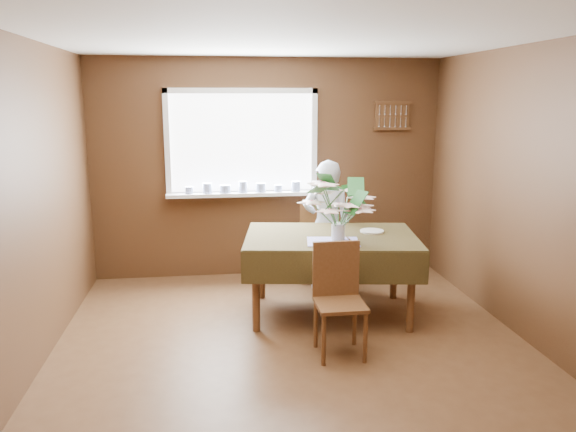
{
  "coord_description": "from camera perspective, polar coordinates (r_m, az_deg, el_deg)",
  "views": [
    {
      "loc": [
        -0.64,
        -4.16,
        2.06
      ],
      "look_at": [
        0.0,
        0.55,
        1.05
      ],
      "focal_mm": 35.0,
      "sensor_mm": 36.0,
      "label": 1
    }
  ],
  "objects": [
    {
      "name": "floor",
      "position": [
        4.69,
        0.93,
        -14.07
      ],
      "size": [
        4.5,
        4.5,
        0.0
      ],
      "primitive_type": "plane",
      "color": "#50311B",
      "rests_on": "ground"
    },
    {
      "name": "ceiling",
      "position": [
        4.24,
        1.05,
        17.95
      ],
      "size": [
        4.5,
        4.5,
        0.0
      ],
      "primitive_type": "plane",
      "rotation": [
        3.14,
        0.0,
        0.0
      ],
      "color": "white",
      "rests_on": "wall_back"
    },
    {
      "name": "wall_back",
      "position": [
        6.5,
        -2.02,
        4.82
      ],
      "size": [
        4.0,
        0.0,
        4.0
      ],
      "primitive_type": "plane",
      "rotation": [
        1.57,
        0.0,
        0.0
      ],
      "color": "brown",
      "rests_on": "floor"
    },
    {
      "name": "wall_front",
      "position": [
        2.17,
        10.13,
        -10.07
      ],
      "size": [
        4.0,
        0.0,
        4.0
      ],
      "primitive_type": "plane",
      "rotation": [
        -1.57,
        0.0,
        0.0
      ],
      "color": "brown",
      "rests_on": "floor"
    },
    {
      "name": "wall_left",
      "position": [
        4.45,
        -25.36,
        0.34
      ],
      "size": [
        0.0,
        4.5,
        4.5
      ],
      "primitive_type": "plane",
      "rotation": [
        1.57,
        0.0,
        1.57
      ],
      "color": "brown",
      "rests_on": "floor"
    },
    {
      "name": "wall_right",
      "position": [
        5.0,
        24.31,
        1.59
      ],
      "size": [
        0.0,
        4.5,
        4.5
      ],
      "primitive_type": "plane",
      "rotation": [
        1.57,
        0.0,
        -1.57
      ],
      "color": "brown",
      "rests_on": "floor"
    },
    {
      "name": "window_assembly",
      "position": [
        6.41,
        -4.64,
        5.52
      ],
      "size": [
        1.72,
        0.2,
        1.22
      ],
      "color": "white",
      "rests_on": "wall_back"
    },
    {
      "name": "spoon_rack",
      "position": [
        6.72,
        10.57,
        9.99
      ],
      "size": [
        0.44,
        0.05,
        0.33
      ],
      "color": "brown",
      "rests_on": "wall_back"
    },
    {
      "name": "dining_table",
      "position": [
        5.34,
        4.39,
        -2.96
      ],
      "size": [
        1.75,
        1.32,
        0.79
      ],
      "rotation": [
        0.0,
        0.0,
        -0.15
      ],
      "color": "brown",
      "rests_on": "floor"
    },
    {
      "name": "chair_far",
      "position": [
        6.25,
        3.27,
        -2.42
      ],
      "size": [
        0.53,
        0.53,
        0.93
      ],
      "rotation": [
        0.0,
        0.0,
        2.67
      ],
      "color": "brown",
      "rests_on": "floor"
    },
    {
      "name": "chair_near",
      "position": [
        4.62,
        5.12,
        -7.82
      ],
      "size": [
        0.39,
        0.39,
        0.91
      ],
      "rotation": [
        0.0,
        0.0,
        0.0
      ],
      "color": "brown",
      "rests_on": "floor"
    },
    {
      "name": "seated_woman",
      "position": [
        6.05,
        3.95,
        -0.94
      ],
      "size": [
        0.56,
        0.41,
        1.42
      ],
      "primitive_type": "imported",
      "rotation": [
        0.0,
        0.0,
        3.0
      ],
      "color": "white",
      "rests_on": "floor"
    },
    {
      "name": "flower_bouquet",
      "position": [
        5.07,
        5.18,
        1.42
      ],
      "size": [
        0.63,
        0.63,
        0.54
      ],
      "rotation": [
        0.0,
        0.0,
        0.35
      ],
      "color": "white",
      "rests_on": "dining_table"
    },
    {
      "name": "side_plate",
      "position": [
        5.5,
        8.53,
        -1.53
      ],
      "size": [
        0.31,
        0.31,
        0.01
      ],
      "primitive_type": "cylinder",
      "rotation": [
        0.0,
        0.0,
        -0.44
      ],
      "color": "white",
      "rests_on": "dining_table"
    },
    {
      "name": "table_knife",
      "position": [
        5.11,
        6.32,
        -2.47
      ],
      "size": [
        0.03,
        0.25,
        0.0
      ],
      "primitive_type": "cube",
      "rotation": [
        0.0,
        0.0,
        -0.02
      ],
      "color": "silver",
      "rests_on": "dining_table"
    }
  ]
}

